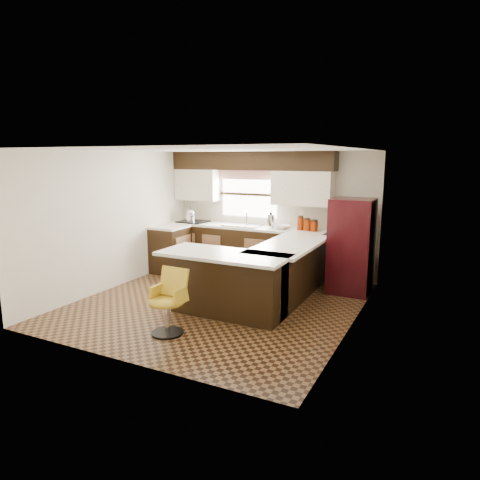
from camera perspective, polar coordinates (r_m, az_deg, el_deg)
The scene contains 30 objects.
floor at distance 6.90m, azimuth -2.94°, elevation -8.42°, with size 4.40×4.40×0.00m, color #49301A.
ceiling at distance 6.51m, azimuth -3.16°, elevation 11.95°, with size 4.40×4.40×0.00m, color silver.
wall_back at distance 8.56m, azimuth 4.27°, elevation 3.64°, with size 4.40×4.40×0.00m, color beige.
wall_front at distance 4.85m, azimuth -16.03°, elevation -2.44°, with size 4.40×4.40×0.00m, color beige.
wall_left at distance 7.84m, azimuth -16.53°, elevation 2.54°, with size 4.40×4.40×0.00m, color beige.
wall_right at distance 5.86m, azimuth 15.10°, elevation -0.10°, with size 4.40×4.40×0.00m, color beige.
base_cab_back at distance 8.59m, azimuth 0.66°, elevation -1.37°, with size 3.30×0.60×0.90m, color black.
base_cab_left at distance 8.73m, azimuth -9.22°, elevation -1.32°, with size 0.60×0.70×0.90m, color black.
counter_back at distance 8.51m, azimuth 0.67°, elevation 1.74°, with size 3.30×0.60×0.04m, color silver.
counter_left at distance 8.64m, azimuth -9.32°, elevation 1.74°, with size 0.60×0.70×0.04m, color silver.
soffit at distance 8.49m, azimuth 1.37°, elevation 10.51°, with size 3.40×0.35×0.36m, color black.
upper_cab_left at distance 9.09m, azimuth -5.67°, elevation 7.34°, with size 0.94×0.35×0.64m, color beige.
upper_cab_right at distance 8.10m, azimuth 8.33°, elevation 6.84°, with size 1.14×0.35×0.64m, color beige.
window_pane at distance 8.70m, azimuth 1.19°, elevation 6.11°, with size 1.20×0.02×0.90m, color white.
valance at distance 8.64m, azimuth 1.09°, elevation 8.67°, with size 1.30×0.06×0.18m, color #D19B93.
sink at distance 8.50m, azimuth 0.31°, elevation 1.99°, with size 0.75×0.45×0.03m, color #B2B2B7.
dishwasher at distance 7.96m, azimuth 6.25°, elevation -2.59°, with size 0.58×0.03×0.78m, color black.
cooktop at distance 9.07m, azimuth -6.23°, elevation 2.47°, with size 0.58×0.50×0.03m, color black.
peninsula_long at distance 6.94m, azimuth 6.09°, elevation -4.45°, with size 0.60×1.95×0.90m, color black.
peninsula_return at distance 6.29m, azimuth -1.58°, elevation -6.02°, with size 1.65×0.60×0.90m, color black.
counter_pen_long at distance 6.81m, azimuth 6.57°, elevation -0.66°, with size 0.84×1.95×0.04m, color silver.
counter_pen_return at distance 6.10m, azimuth -2.16°, elevation -1.96°, with size 1.89×0.84×0.04m, color silver.
refrigerator at distance 7.49m, azimuth 14.61°, elevation -0.79°, with size 0.69×0.66×1.62m, color black.
bar_chair at distance 5.69m, azimuth -9.77°, elevation -8.23°, with size 0.46×0.46×0.86m, color gold, non-canonical shape.
kettle at distance 9.08m, azimuth -6.58°, elevation 3.45°, with size 0.21×0.21×0.28m, color silver, non-canonical shape.
percolator at distance 8.26m, azimuth 4.11°, elevation 2.54°, with size 0.14×0.14×0.27m, color silver.
mixing_bowl at distance 8.19m, azimuth 5.57°, elevation 1.74°, with size 0.30×0.30×0.07m, color white.
canister_large at distance 8.07m, azimuth 8.05°, elevation 2.16°, with size 0.12×0.12×0.24m, color maroon.
canister_med at distance 8.04m, azimuth 8.94°, elevation 1.96°, with size 0.14×0.14×0.20m, color maroon.
canister_small at distance 8.00m, azimuth 9.85°, elevation 1.81°, with size 0.14×0.14×0.18m, color maroon.
Camera 1 is at (3.22, -5.65, 2.29)m, focal length 32.00 mm.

